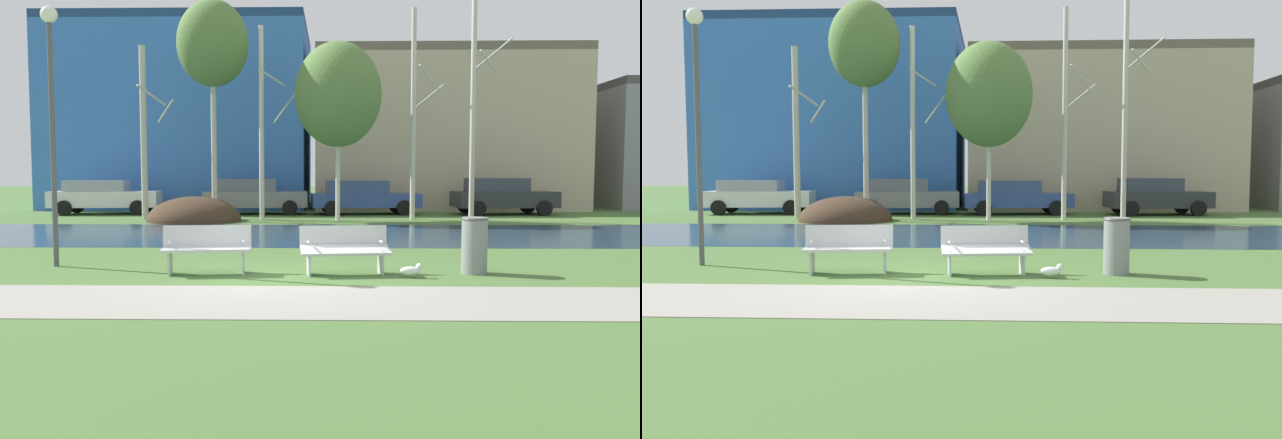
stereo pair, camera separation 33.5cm
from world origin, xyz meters
The scene contains 21 objects.
ground_plane centered at (0.00, 10.00, 0.00)m, with size 120.00×120.00×0.00m, color #476B33.
paved_path_strip centered at (0.00, -1.93, 0.01)m, with size 60.00×2.36×0.01m, color gray.
river_band centered at (0.00, 7.89, 0.00)m, with size 80.00×6.83×0.01m, color #284256.
soil_mound centered at (-4.18, 12.88, 0.00)m, with size 3.51×3.54×1.85m, color #423021.
bench_left centered at (-1.26, 0.52, 0.47)m, with size 1.66×0.76×0.87m.
bench_right centered at (1.23, 0.52, 0.47)m, with size 1.66×0.76×0.87m.
trash_bin centered at (3.59, 0.66, 0.53)m, with size 0.49×0.49×1.03m.
seagull centered at (2.39, 0.15, 0.13)m, with size 0.43×0.16×0.26m.
streetlamp centered at (-4.39, 1.38, 3.37)m, with size 0.32×0.32×4.99m.
birch_far_left centered at (-6.34, 14.04, 3.41)m, with size 1.38×2.17×6.70m.
birch_left centered at (-3.64, 14.13, 6.75)m, with size 2.77×2.77×8.71m.
birch_center_left centered at (-1.72, 13.92, 3.76)m, with size 1.53×2.33×7.41m.
birch_center centered at (1.19, 13.36, 4.73)m, with size 3.27×3.27×6.70m.
birch_center_right centered at (4.11, 13.87, 4.07)m, with size 1.26×2.22×8.04m.
birch_right centered at (6.29, 13.47, 4.66)m, with size 1.51×2.23×9.18m.
parked_van_nearest_white centered at (-8.96, 16.71, 0.78)m, with size 4.73×2.33×1.47m.
parked_sedan_second_grey centered at (-2.46, 16.83, 0.81)m, with size 4.57×2.41×1.54m.
parked_hatch_third_blue centered at (2.30, 16.85, 0.77)m, with size 4.79×2.32×1.46m.
parked_wagon_fourth_dark centered at (8.27, 16.76, 0.82)m, with size 4.45×2.31×1.57m.
building_blue_store centered at (-6.75, 23.54, 4.67)m, with size 12.76×9.30×9.35m.
building_beige_block centered at (6.57, 22.88, 3.88)m, with size 12.78×8.32×7.76m.
Camera 2 is at (1.37, -10.97, 1.85)m, focal length 36.07 mm.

